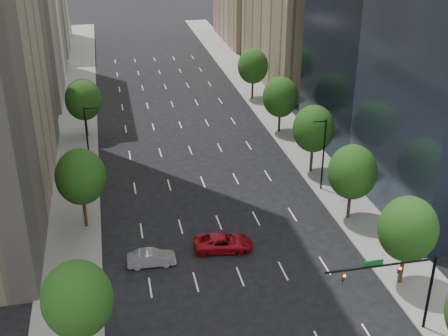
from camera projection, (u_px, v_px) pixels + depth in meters
sidewalk_left at (74, 193)px, 68.58m from camera, size 6.00×200.00×0.15m
sidewalk_right at (322, 170)px, 74.35m from camera, size 6.00×200.00×0.15m
filler_left at (34, 8)px, 130.23m from camera, size 14.00×26.00×18.00m
filler_right at (253, 7)px, 137.30m from camera, size 14.00×26.00×16.00m
tree_right_1 at (408, 229)px, 50.41m from camera, size 5.20×5.20×8.75m
tree_right_2 at (352, 172)px, 61.09m from camera, size 5.20×5.20×8.61m
tree_right_3 at (314, 129)px, 71.58m from camera, size 5.20×5.20×8.89m
tree_right_4 at (280, 97)px, 84.15m from camera, size 5.20×5.20×8.46m
tree_right_5 at (253, 66)px, 98.18m from camera, size 5.20×5.20×8.75m
tree_left_0 at (77, 299)px, 41.66m from camera, size 5.20×5.20×8.75m
tree_left_1 at (81, 177)px, 59.26m from camera, size 5.20×5.20×8.97m
tree_left_2 at (83, 100)px, 82.39m from camera, size 5.20×5.20×8.68m
streetlight_rn at (323, 153)px, 67.50m from camera, size 1.70×0.20×9.00m
streetlight_ln at (88, 139)px, 71.35m from camera, size 1.70×0.20×9.00m
traffic_signal at (403, 280)px, 44.70m from camera, size 9.12×0.40×7.38m
car_silver at (151, 258)px, 55.19m from camera, size 4.66×1.72×1.52m
car_red_far at (224, 243)px, 57.50m from camera, size 6.19×3.48×1.63m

